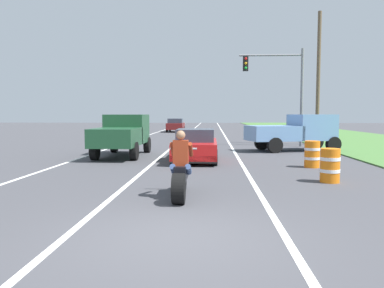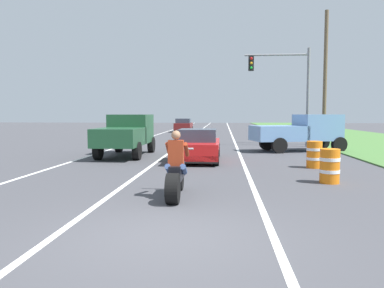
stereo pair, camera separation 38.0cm
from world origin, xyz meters
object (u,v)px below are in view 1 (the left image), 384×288
Objects in this scene: traffic_light_mast_near at (283,82)px; construction_barrel_nearest at (330,165)px; pickup_truck_right_shoulder_light_blue at (296,131)px; motorcycle_with_rider at (181,174)px; sports_car_red at (196,146)px; construction_barrel_mid at (312,154)px; distant_car_far_ahead at (176,125)px; pickup_truck_left_lane_dark_green at (123,133)px.

construction_barrel_nearest is (-0.88, -12.60, -3.45)m from traffic_light_mast_near.
motorcycle_with_rider is at bearing -113.87° from pickup_truck_right_shoulder_light_blue.
sports_car_red is 0.72× the size of traffic_light_mast_near.
traffic_light_mast_near reaches higher than pickup_truck_right_shoulder_light_blue.
sports_car_red is 9.71m from traffic_light_mast_near.
construction_barrel_mid is at bearing -22.54° from sports_car_red.
construction_barrel_nearest is at bearing -96.56° from pickup_truck_right_shoulder_light_blue.
pickup_truck_right_shoulder_light_blue reaches higher than construction_barrel_mid.
construction_barrel_nearest is at bearing -95.38° from construction_barrel_mid.
sports_car_red is 26.20m from distant_car_far_ahead.
motorcycle_with_rider is 9.62m from pickup_truck_left_lane_dark_green.
pickup_truck_left_lane_dark_green is (-3.54, 1.61, 0.48)m from sports_car_red.
pickup_truck_left_lane_dark_green is 0.80× the size of traffic_light_mast_near.
construction_barrel_nearest is at bearing -93.99° from traffic_light_mast_near.
pickup_truck_right_shoulder_light_blue is (8.82, 3.08, 0.00)m from pickup_truck_left_lane_dark_green.
pickup_truck_right_shoulder_light_blue is at bearing 82.88° from construction_barrel_mid.
construction_barrel_nearest is (-1.11, -9.69, -0.60)m from pickup_truck_right_shoulder_light_blue.
construction_barrel_nearest is at bearing -50.21° from sports_car_red.
distant_car_far_ahead is at bearing 89.51° from pickup_truck_left_lane_dark_green.
traffic_light_mast_near is 13.09m from construction_barrel_nearest.
distant_car_far_ahead reaches higher than construction_barrel_mid.
traffic_light_mast_near is at bearing 34.89° from pickup_truck_left_lane_dark_green.
pickup_truck_right_shoulder_light_blue is at bearing 19.24° from pickup_truck_left_lane_dark_green.
motorcycle_with_rider is 4.81m from construction_barrel_nearest.
pickup_truck_left_lane_dark_green is at bearing 155.53° from sports_car_red.
motorcycle_with_rider reaches higher than distant_car_far_ahead.
traffic_light_mast_near is at bearing -65.51° from distant_car_far_ahead.
traffic_light_mast_near is (5.05, 7.60, 3.32)m from sports_car_red.
distant_car_far_ahead reaches higher than sports_car_red.
pickup_truck_left_lane_dark_green is 0.93× the size of pickup_truck_right_shoulder_light_blue.
pickup_truck_right_shoulder_light_blue is at bearing 83.44° from construction_barrel_nearest.
distant_car_far_ahead is (-8.61, 21.30, -0.33)m from pickup_truck_right_shoulder_light_blue.
motorcycle_with_rider is 0.46× the size of pickup_truck_left_lane_dark_green.
construction_barrel_mid is (-0.58, -9.45, -3.45)m from traffic_light_mast_near.
traffic_light_mast_near reaches higher than sports_car_red.
construction_barrel_mid is (4.47, -1.85, -0.13)m from sports_car_red.
pickup_truck_left_lane_dark_green is 9.34m from pickup_truck_right_shoulder_light_blue.
pickup_truck_right_shoulder_light_blue is at bearing -67.99° from distant_car_far_ahead.
traffic_light_mast_near reaches higher than motorcycle_with_rider.
sports_car_red is 4.84m from construction_barrel_mid.
sports_car_red is 4.30× the size of construction_barrel_nearest.
traffic_light_mast_near is at bearing 86.47° from construction_barrel_mid.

